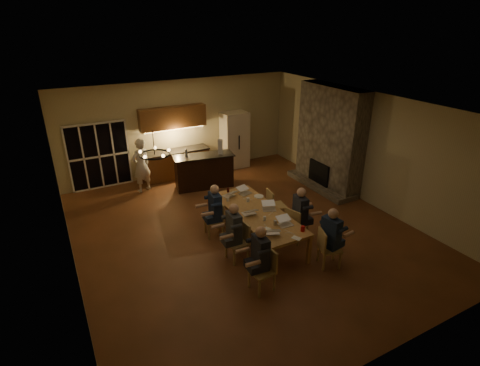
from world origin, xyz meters
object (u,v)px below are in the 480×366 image
object	(u,v)px
dining_table	(257,225)
laptop_e	(229,192)
chair_left_far	(214,219)
refrigerator	(235,140)
laptop_c	(249,209)
standing_person	(141,165)
chair_right_near	(330,248)
can_cola	(228,190)
bar_island	(204,171)
mug_back	(228,199)
redcup_near	(303,229)
laptop_a	(272,228)
laptop_d	(269,205)
chandelier	(155,154)
mug_mid	(248,200)
chair_right_mid	(297,224)
plate_far	(259,196)
plate_left	(267,230)
chair_right_far	(277,205)
bar_blender	(220,147)
chair_left_mid	(237,242)
laptop_f	(245,190)
person_left_mid	(234,232)
person_right_mid	(300,214)
laptop_b	(286,221)
bar_bottle	(186,153)
person_left_far	(215,211)
person_left_near	(260,257)
chair_left_near	(262,271)
mug_front	(265,219)
can_silver	(275,223)
plate_near	(284,217)
redcup_mid	(233,207)

from	to	relation	value
dining_table	laptop_e	bearing A→B (deg)	101.23
dining_table	chair_left_far	world-z (taller)	chair_left_far
refrigerator	laptop_c	size ratio (longest dim) A/B	6.25
standing_person	chair_right_near	bearing A→B (deg)	92.20
laptop_e	can_cola	xyz separation A→B (m)	(0.09, 0.22, -0.05)
bar_island	mug_back	world-z (taller)	bar_island
mug_back	redcup_near	size ratio (longest dim) A/B	0.83
laptop_a	laptop_d	bearing A→B (deg)	-94.50
chandelier	mug_mid	xyz separation A→B (m)	(2.52, 0.99, -1.95)
chair_right_mid	laptop_c	bearing A→B (deg)	45.96
redcup_near	mug_back	bearing A→B (deg)	111.03
plate_far	plate_left	bearing A→B (deg)	-114.93
chair_right_far	bar_blender	bearing A→B (deg)	16.05
refrigerator	plate_far	distance (m)	4.19
chair_left_mid	laptop_f	bearing A→B (deg)	142.13
person_left_mid	laptop_c	xyz separation A→B (m)	(0.65, 0.49, 0.17)
bar_blender	dining_table	bearing A→B (deg)	-74.04
person_right_mid	laptop_b	distance (m)	0.77
standing_person	redcup_near	xyz separation A→B (m)	(2.16, -5.33, -0.04)
laptop_a	laptop_b	bearing A→B (deg)	-138.92
laptop_a	dining_table	bearing A→B (deg)	-78.24
plate_far	bar_bottle	size ratio (longest dim) A/B	1.06
chair_left_far	person_left_far	bearing A→B (deg)	49.95
person_left_far	laptop_f	world-z (taller)	person_left_far
person_left_near	laptop_f	world-z (taller)	person_left_near
chandelier	bar_blender	world-z (taller)	chandelier
chair_left_near	mug_front	size ratio (longest dim) A/B	8.90
refrigerator	chair_left_near	xyz separation A→B (m)	(-2.67, -6.33, -0.55)
can_silver	bar_blender	world-z (taller)	bar_blender
chandelier	bar_bottle	xyz separation A→B (m)	(2.02, 4.02, -1.55)
bar_island	mug_front	world-z (taller)	bar_island
chair_left_far	mug_back	size ratio (longest dim) A/B	8.90
laptop_d	bar_bottle	xyz separation A→B (m)	(-0.73, 3.64, 0.34)
refrigerator	chandelier	world-z (taller)	chandelier
standing_person	mug_back	size ratio (longest dim) A/B	17.03
laptop_a	plate_left	size ratio (longest dim) A/B	1.42
chandelier	plate_left	xyz separation A→B (m)	(2.19, -0.42, -1.99)
person_left_near	plate_near	bearing A→B (deg)	133.14
chair_right_mid	laptop_e	bearing A→B (deg)	15.03
chair_right_far	mug_front	size ratio (longest dim) A/B	8.90
standing_person	mug_front	distance (m)	4.84
mug_mid	mug_back	bearing A→B (deg)	149.97
chair_left_near	plate_far	distance (m)	2.73
chair_left_near	laptop_d	size ratio (longest dim) A/B	2.78
chandelier	laptop_b	bearing A→B (deg)	-9.13
chair_left_mid	chair_right_near	distance (m)	2.04
redcup_mid	can_cola	distance (m)	0.99
dining_table	person_left_mid	bearing A→B (deg)	-152.25
dining_table	person_left_mid	distance (m)	1.04
mug_mid	laptop_f	bearing A→B (deg)	69.89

